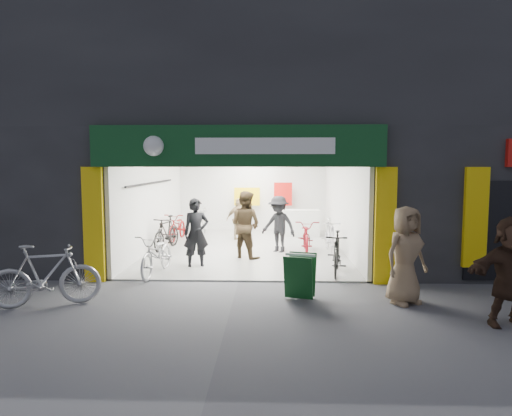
{
  "coord_description": "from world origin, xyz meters",
  "views": [
    {
      "loc": [
        0.74,
        -10.09,
        2.66
      ],
      "look_at": [
        0.35,
        1.5,
        1.54
      ],
      "focal_mm": 32.0,
      "sensor_mm": 36.0,
      "label": 1
    }
  ],
  "objects_px": {
    "pedestrian_near": "(406,255)",
    "sandwich_board": "(300,275)",
    "bike_right_front": "(337,253)",
    "parked_bike": "(45,275)",
    "bike_left_front": "(157,254)"
  },
  "relations": [
    {
      "from": "bike_right_front",
      "to": "pedestrian_near",
      "type": "xyz_separation_m",
      "value": [
        0.98,
        -2.23,
        0.41
      ]
    },
    {
      "from": "pedestrian_near",
      "to": "sandwich_board",
      "type": "xyz_separation_m",
      "value": [
        -1.98,
        0.24,
        -0.45
      ]
    },
    {
      "from": "bike_right_front",
      "to": "pedestrian_near",
      "type": "bearing_deg",
      "value": -55.77
    },
    {
      "from": "bike_right_front",
      "to": "pedestrian_near",
      "type": "height_order",
      "value": "pedestrian_near"
    },
    {
      "from": "pedestrian_near",
      "to": "bike_right_front",
      "type": "bearing_deg",
      "value": 85.01
    },
    {
      "from": "sandwich_board",
      "to": "bike_left_front",
      "type": "bearing_deg",
      "value": 166.88
    },
    {
      "from": "sandwich_board",
      "to": "parked_bike",
      "type": "bearing_deg",
      "value": -156.47
    },
    {
      "from": "bike_left_front",
      "to": "bike_right_front",
      "type": "xyz_separation_m",
      "value": [
        4.31,
        0.17,
        0.01
      ]
    },
    {
      "from": "bike_left_front",
      "to": "parked_bike",
      "type": "relative_size",
      "value": 0.98
    },
    {
      "from": "pedestrian_near",
      "to": "sandwich_board",
      "type": "bearing_deg",
      "value": 144.46
    },
    {
      "from": "bike_left_front",
      "to": "bike_right_front",
      "type": "relative_size",
      "value": 1.11
    },
    {
      "from": "bike_right_front",
      "to": "pedestrian_near",
      "type": "distance_m",
      "value": 2.47
    },
    {
      "from": "parked_bike",
      "to": "sandwich_board",
      "type": "height_order",
      "value": "parked_bike"
    },
    {
      "from": "bike_left_front",
      "to": "bike_right_front",
      "type": "bearing_deg",
      "value": 8.28
    },
    {
      "from": "bike_left_front",
      "to": "pedestrian_near",
      "type": "distance_m",
      "value": 5.69
    }
  ]
}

